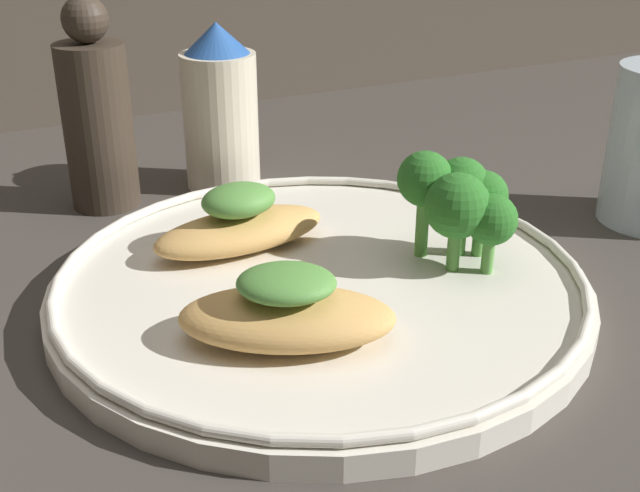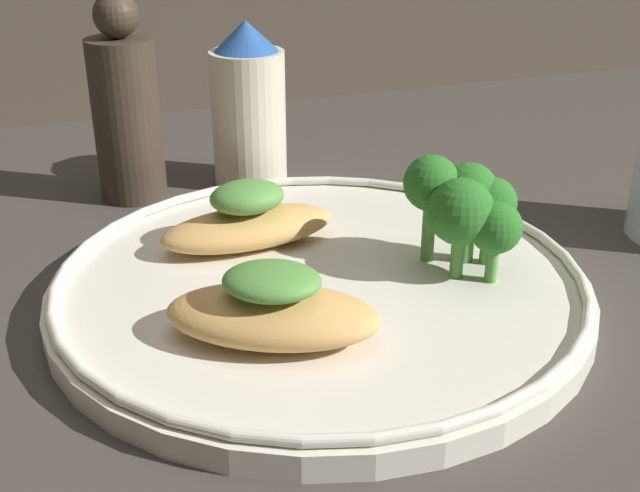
{
  "view_description": "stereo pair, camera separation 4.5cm",
  "coord_description": "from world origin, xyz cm",
  "px_view_note": "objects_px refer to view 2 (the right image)",
  "views": [
    {
      "loc": [
        -17.7,
        -36.19,
        22.75
      ],
      "look_at": [
        0.0,
        0.0,
        3.4
      ],
      "focal_mm": 45.0,
      "sensor_mm": 36.0,
      "label": 1
    },
    {
      "loc": [
        -13.59,
        -37.92,
        22.75
      ],
      "look_at": [
        0.0,
        0.0,
        3.4
      ],
      "focal_mm": 45.0,
      "sensor_mm": 36.0,
      "label": 2
    }
  ],
  "objects_px": {
    "plate": "(320,284)",
    "pepper_grinder": "(126,110)",
    "broccoli_bunch": "(467,205)",
    "sauce_bottle": "(249,107)"
  },
  "relations": [
    {
      "from": "broccoli_bunch",
      "to": "plate",
      "type": "bearing_deg",
      "value": 168.41
    },
    {
      "from": "sauce_bottle",
      "to": "plate",
      "type": "bearing_deg",
      "value": -93.8
    },
    {
      "from": "broccoli_bunch",
      "to": "pepper_grinder",
      "type": "height_order",
      "value": "pepper_grinder"
    },
    {
      "from": "broccoli_bunch",
      "to": "sauce_bottle",
      "type": "bearing_deg",
      "value": 107.69
    },
    {
      "from": "sauce_bottle",
      "to": "pepper_grinder",
      "type": "bearing_deg",
      "value": -180.0
    },
    {
      "from": "plate",
      "to": "broccoli_bunch",
      "type": "bearing_deg",
      "value": -11.59
    },
    {
      "from": "broccoli_bunch",
      "to": "sauce_bottle",
      "type": "distance_m",
      "value": 0.22
    },
    {
      "from": "plate",
      "to": "pepper_grinder",
      "type": "bearing_deg",
      "value": 111.52
    },
    {
      "from": "plate",
      "to": "sauce_bottle",
      "type": "relative_size",
      "value": 2.45
    },
    {
      "from": "plate",
      "to": "sauce_bottle",
      "type": "height_order",
      "value": "sauce_bottle"
    }
  ]
}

